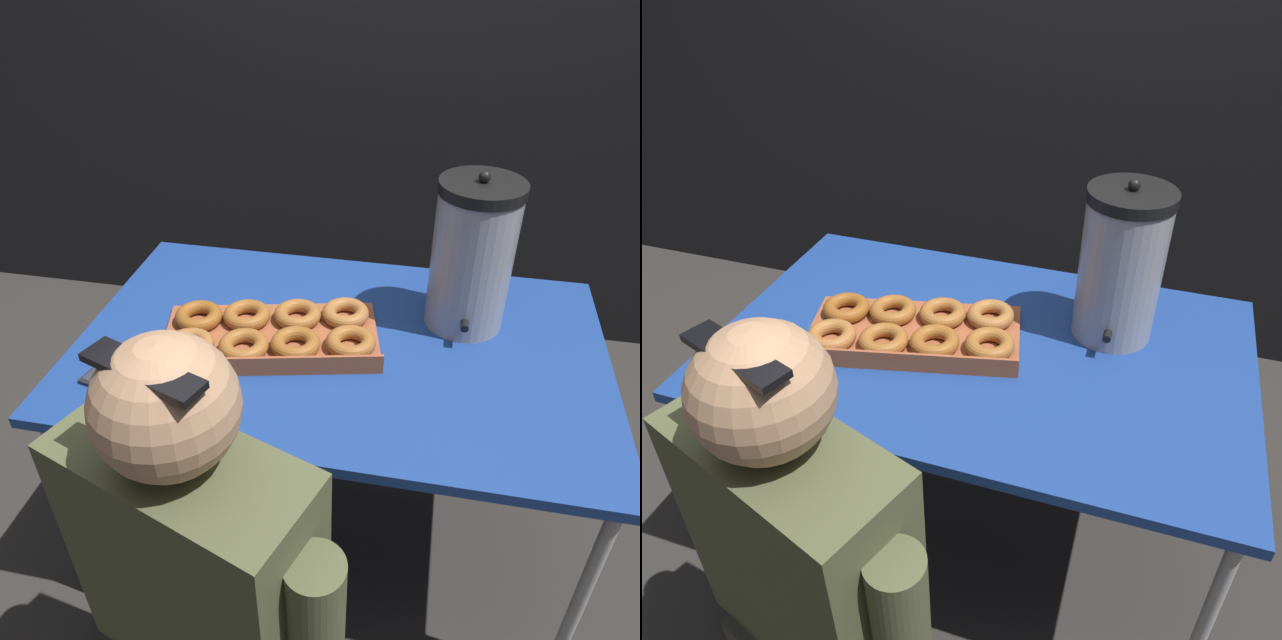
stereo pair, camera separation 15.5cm
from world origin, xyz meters
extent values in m
plane|color=#2D2B28|center=(0.00, 0.00, 0.00)|extent=(12.00, 12.00, 0.00)
cube|color=black|center=(0.00, 1.27, 1.35)|extent=(6.00, 0.10, 2.69)
cube|color=navy|center=(0.00, 0.00, 0.73)|extent=(1.32, 0.83, 0.03)
cylinder|color=#ADADB2|center=(-0.61, -0.37, 0.36)|extent=(0.03, 0.03, 0.71)
cylinder|color=#ADADB2|center=(0.61, -0.37, 0.36)|extent=(0.03, 0.03, 0.71)
cylinder|color=#ADADB2|center=(-0.61, 0.37, 0.36)|extent=(0.03, 0.03, 0.71)
cylinder|color=#ADADB2|center=(0.61, 0.37, 0.36)|extent=(0.03, 0.03, 0.71)
cube|color=brown|center=(-0.17, -0.03, 0.75)|extent=(0.59, 0.39, 0.02)
cube|color=brown|center=(-0.14, -0.16, 0.77)|extent=(0.53, 0.13, 0.04)
torus|color=#9F622F|center=(-0.35, -0.13, 0.77)|extent=(0.17, 0.17, 0.04)
torus|color=#955825|center=(-0.22, -0.11, 0.77)|extent=(0.14, 0.14, 0.04)
torus|color=brown|center=(-0.10, -0.07, 0.77)|extent=(0.13, 0.13, 0.04)
torus|color=#975A27|center=(0.03, -0.04, 0.77)|extent=(0.13, 0.13, 0.04)
torus|color=brown|center=(-0.37, -0.01, 0.77)|extent=(0.13, 0.13, 0.04)
torus|color=#935623|center=(-0.25, 0.02, 0.77)|extent=(0.13, 0.13, 0.04)
torus|color=#985B28|center=(-0.12, 0.05, 0.77)|extent=(0.13, 0.13, 0.04)
torus|color=#9F622F|center=(0.00, 0.08, 0.77)|extent=(0.17, 0.17, 0.04)
cylinder|color=#939399|center=(0.30, 0.15, 0.92)|extent=(0.20, 0.20, 0.36)
cylinder|color=black|center=(0.30, 0.15, 1.12)|extent=(0.21, 0.21, 0.03)
sphere|color=black|center=(0.30, 0.15, 1.14)|extent=(0.03, 0.03, 0.03)
cylinder|color=black|center=(0.30, 0.05, 0.80)|extent=(0.02, 0.05, 0.02)
cube|color=black|center=(-0.52, -0.22, 0.74)|extent=(0.10, 0.15, 0.01)
cube|color=#2D333D|center=(-0.52, -0.22, 0.75)|extent=(0.08, 0.13, 0.00)
cube|color=#4C5133|center=(-0.15, -0.64, 0.70)|extent=(0.48, 0.33, 0.54)
sphere|color=tan|center=(-0.15, -0.64, 1.08)|extent=(0.22, 0.22, 0.22)
cube|color=black|center=(-0.16, -0.67, 1.16)|extent=(0.19, 0.11, 0.01)
cylinder|color=#4C5133|center=(-0.38, -0.56, 0.67)|extent=(0.10, 0.10, 0.44)
camera|label=1|loc=(0.20, -1.25, 1.69)|focal=35.00mm
camera|label=2|loc=(0.35, -1.21, 1.69)|focal=35.00mm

